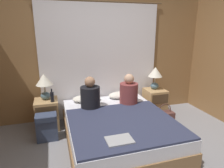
{
  "coord_description": "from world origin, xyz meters",
  "views": [
    {
      "loc": [
        -0.93,
        -2.14,
        1.76
      ],
      "look_at": [
        0.0,
        0.92,
        0.87
      ],
      "focal_mm": 32.0,
      "sensor_mm": 36.0,
      "label": 1
    }
  ],
  "objects_px": {
    "person_left_in_bed": "(90,96)",
    "person_right_in_bed": "(129,92)",
    "handbag_on_floor": "(164,117)",
    "lamp_right": "(155,75)",
    "pillow_right": "(121,95)",
    "nightstand_right": "(155,102)",
    "laptop_on_bed": "(119,140)",
    "bed": "(117,128)",
    "backpack_on_floor": "(47,126)",
    "pillow_left": "(87,98)",
    "nightstand_left": "(47,114)",
    "beer_bottle_on_left_stand": "(52,97)",
    "lamp_left": "(44,83)"
  },
  "relations": [
    {
      "from": "person_left_in_bed",
      "to": "person_right_in_bed",
      "type": "bearing_deg",
      "value": 0.0
    },
    {
      "from": "person_right_in_bed",
      "to": "handbag_on_floor",
      "type": "bearing_deg",
      "value": -9.33
    },
    {
      "from": "lamp_right",
      "to": "handbag_on_floor",
      "type": "distance_m",
      "value": 0.87
    },
    {
      "from": "pillow_right",
      "to": "nightstand_right",
      "type": "bearing_deg",
      "value": -3.7
    },
    {
      "from": "lamp_right",
      "to": "laptop_on_bed",
      "type": "height_order",
      "value": "lamp_right"
    },
    {
      "from": "nightstand_right",
      "to": "person_left_in_bed",
      "type": "bearing_deg",
      "value": -167.94
    },
    {
      "from": "bed",
      "to": "backpack_on_floor",
      "type": "height_order",
      "value": "backpack_on_floor"
    },
    {
      "from": "person_right_in_bed",
      "to": "laptop_on_bed",
      "type": "relative_size",
      "value": 1.74
    },
    {
      "from": "pillow_left",
      "to": "person_left_in_bed",
      "type": "distance_m",
      "value": 0.39
    },
    {
      "from": "pillow_left",
      "to": "backpack_on_floor",
      "type": "bearing_deg",
      "value": -147.97
    },
    {
      "from": "nightstand_left",
      "to": "pillow_left",
      "type": "height_order",
      "value": "pillow_left"
    },
    {
      "from": "person_left_in_bed",
      "to": "beer_bottle_on_left_stand",
      "type": "bearing_deg",
      "value": 163.0
    },
    {
      "from": "bed",
      "to": "nightstand_left",
      "type": "bearing_deg",
      "value": 144.95
    },
    {
      "from": "laptop_on_bed",
      "to": "handbag_on_floor",
      "type": "distance_m",
      "value": 1.71
    },
    {
      "from": "beer_bottle_on_left_stand",
      "to": "backpack_on_floor",
      "type": "height_order",
      "value": "beer_bottle_on_left_stand"
    },
    {
      "from": "backpack_on_floor",
      "to": "handbag_on_floor",
      "type": "xyz_separation_m",
      "value": [
        2.16,
        -0.01,
        -0.13
      ]
    },
    {
      "from": "lamp_right",
      "to": "nightstand_left",
      "type": "bearing_deg",
      "value": -178.71
    },
    {
      "from": "pillow_left",
      "to": "backpack_on_floor",
      "type": "xyz_separation_m",
      "value": [
        -0.74,
        -0.46,
        -0.23
      ]
    },
    {
      "from": "lamp_left",
      "to": "pillow_left",
      "type": "distance_m",
      "value": 0.82
    },
    {
      "from": "nightstand_right",
      "to": "lamp_left",
      "type": "relative_size",
      "value": 1.15
    },
    {
      "from": "person_left_in_bed",
      "to": "laptop_on_bed",
      "type": "distance_m",
      "value": 1.21
    },
    {
      "from": "person_right_in_bed",
      "to": "beer_bottle_on_left_stand",
      "type": "bearing_deg",
      "value": 171.84
    },
    {
      "from": "laptop_on_bed",
      "to": "backpack_on_floor",
      "type": "xyz_separation_m",
      "value": [
        -0.87,
        1.08,
        -0.21
      ]
    },
    {
      "from": "pillow_left",
      "to": "handbag_on_floor",
      "type": "distance_m",
      "value": 1.54
    },
    {
      "from": "lamp_left",
      "to": "person_right_in_bed",
      "type": "distance_m",
      "value": 1.51
    },
    {
      "from": "person_left_in_bed",
      "to": "person_right_in_bed",
      "type": "distance_m",
      "value": 0.71
    },
    {
      "from": "lamp_right",
      "to": "bed",
      "type": "bearing_deg",
      "value": -143.26
    },
    {
      "from": "lamp_right",
      "to": "handbag_on_floor",
      "type": "bearing_deg",
      "value": -91.76
    },
    {
      "from": "nightstand_right",
      "to": "beer_bottle_on_left_stand",
      "type": "height_order",
      "value": "beer_bottle_on_left_stand"
    },
    {
      "from": "pillow_left",
      "to": "pillow_right",
      "type": "bearing_deg",
      "value": 0.0
    },
    {
      "from": "bed",
      "to": "lamp_right",
      "type": "xyz_separation_m",
      "value": [
        1.08,
        0.81,
        0.64
      ]
    },
    {
      "from": "pillow_left",
      "to": "nightstand_right",
      "type": "bearing_deg",
      "value": -1.89
    },
    {
      "from": "nightstand_left",
      "to": "pillow_left",
      "type": "distance_m",
      "value": 0.76
    },
    {
      "from": "nightstand_right",
      "to": "pillow_left",
      "type": "height_order",
      "value": "pillow_left"
    },
    {
      "from": "bed",
      "to": "nightstand_left",
      "type": "height_order",
      "value": "nightstand_left"
    },
    {
      "from": "lamp_left",
      "to": "pillow_left",
      "type": "bearing_deg",
      "value": -0.1
    },
    {
      "from": "nightstand_right",
      "to": "person_right_in_bed",
      "type": "xyz_separation_m",
      "value": [
        -0.72,
        -0.31,
        0.38
      ]
    },
    {
      "from": "nightstand_left",
      "to": "nightstand_right",
      "type": "distance_m",
      "value": 2.17
    },
    {
      "from": "nightstand_right",
      "to": "person_left_in_bed",
      "type": "height_order",
      "value": "person_left_in_bed"
    },
    {
      "from": "nightstand_left",
      "to": "backpack_on_floor",
      "type": "relative_size",
      "value": 1.22
    },
    {
      "from": "person_left_in_bed",
      "to": "nightstand_right",
      "type": "bearing_deg",
      "value": 12.06
    },
    {
      "from": "nightstand_right",
      "to": "backpack_on_floor",
      "type": "xyz_separation_m",
      "value": [
        -2.17,
        -0.42,
        -0.02
      ]
    },
    {
      "from": "lamp_right",
      "to": "person_right_in_bed",
      "type": "relative_size",
      "value": 0.82
    },
    {
      "from": "backpack_on_floor",
      "to": "handbag_on_floor",
      "type": "distance_m",
      "value": 2.16
    },
    {
      "from": "lamp_left",
      "to": "bed",
      "type": "bearing_deg",
      "value": -36.74
    },
    {
      "from": "lamp_left",
      "to": "person_right_in_bed",
      "type": "height_order",
      "value": "lamp_left"
    },
    {
      "from": "lamp_left",
      "to": "person_right_in_bed",
      "type": "relative_size",
      "value": 0.82
    },
    {
      "from": "pillow_right",
      "to": "backpack_on_floor",
      "type": "distance_m",
      "value": 1.53
    },
    {
      "from": "pillow_left",
      "to": "pillow_right",
      "type": "height_order",
      "value": "same"
    },
    {
      "from": "handbag_on_floor",
      "to": "person_right_in_bed",
      "type": "bearing_deg",
      "value": 170.67
    }
  ]
}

